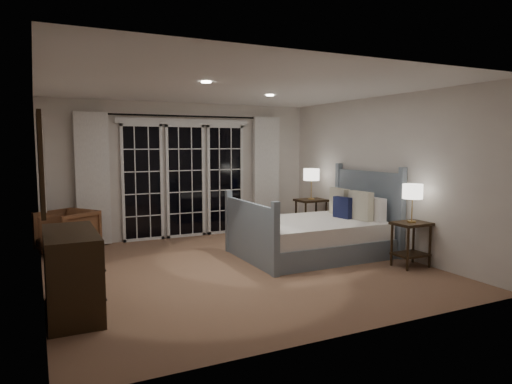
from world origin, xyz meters
name	(u,v)px	position (x,y,z in m)	size (l,w,h in m)	color
floor	(239,268)	(0.00, 0.00, 0.00)	(5.00, 5.00, 0.00)	#8E614C
ceiling	(238,88)	(0.00, 0.00, 2.50)	(5.00, 5.00, 0.00)	white
wall_left	(38,187)	(-2.50, 0.00, 1.25)	(0.02, 5.00, 2.50)	silver
wall_right	(380,175)	(2.50, 0.00, 1.25)	(0.02, 5.00, 2.50)	silver
wall_back	(185,170)	(0.00, 2.50, 1.25)	(5.00, 0.02, 2.50)	silver
wall_front	(352,199)	(0.00, -2.50, 1.25)	(5.00, 0.02, 2.50)	silver
french_doors	(186,179)	(0.00, 2.46, 1.09)	(2.50, 0.04, 2.20)	black
curtain_rod	(186,116)	(0.00, 2.40, 2.25)	(0.03, 0.03, 3.50)	black
curtain_left	(93,179)	(-1.65, 2.38, 1.15)	(0.55, 0.10, 2.25)	white
curtain_right	(266,174)	(1.65, 2.38, 1.15)	(0.55, 0.10, 2.25)	white
downlight_a	(270,95)	(0.80, 0.60, 2.49)	(0.12, 0.12, 0.01)	white
downlight_b	(206,82)	(-0.60, -0.40, 2.49)	(0.12, 0.12, 0.01)	white
bed	(315,234)	(1.42, 0.22, 0.33)	(2.22, 1.59, 1.30)	slate
nightstand_left	(411,237)	(2.24, -0.98, 0.42)	(0.49, 0.39, 0.64)	#332211
nightstand_right	(311,212)	(2.15, 1.49, 0.47)	(0.54, 0.43, 0.70)	#332211
lamp_left	(413,192)	(2.24, -0.98, 1.07)	(0.28, 0.28, 0.54)	tan
lamp_right	(311,175)	(2.15, 1.49, 1.16)	(0.30, 0.30, 0.58)	tan
armchair	(67,232)	(-2.10, 2.05, 0.35)	(0.74, 0.76, 0.69)	brown
dresser	(72,272)	(-2.23, -0.81, 0.43)	(0.51, 1.21, 0.86)	#332211
mirror	(41,164)	(-2.47, -0.81, 1.55)	(0.05, 0.85, 1.00)	#332211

